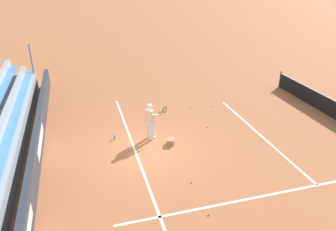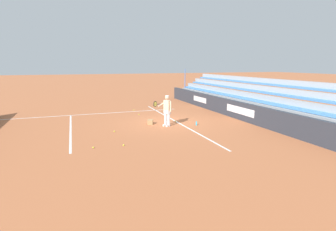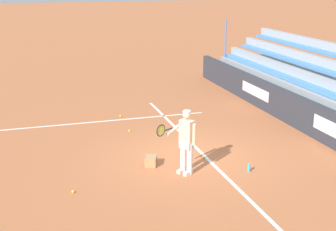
% 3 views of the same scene
% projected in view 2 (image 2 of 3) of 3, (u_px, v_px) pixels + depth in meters
% --- Properties ---
extents(ground_plane, '(160.00, 160.00, 0.00)m').
position_uv_depth(ground_plane, '(168.00, 122.00, 15.77)').
color(ground_plane, '#B7663D').
extents(court_baseline_white, '(12.00, 0.10, 0.01)m').
position_uv_depth(court_baseline_white, '(175.00, 121.00, 15.94)').
color(court_baseline_white, white).
rests_on(court_baseline_white, ground).
extents(court_sideline_white, '(0.10, 12.00, 0.01)m').
position_uv_depth(court_sideline_white, '(94.00, 114.00, 18.22)').
color(court_sideline_white, white).
rests_on(court_sideline_white, ground).
extents(court_service_line_white, '(8.22, 0.10, 0.01)m').
position_uv_depth(court_service_line_white, '(71.00, 129.00, 13.93)').
color(court_service_line_white, white).
rests_on(court_service_line_white, ground).
extents(back_wall_sponsor_board, '(20.17, 0.25, 1.10)m').
position_uv_depth(back_wall_sponsor_board, '(232.00, 108.00, 17.17)').
color(back_wall_sponsor_board, '#2D333D').
rests_on(back_wall_sponsor_board, ground).
extents(bleacher_stand, '(19.17, 2.40, 2.95)m').
position_uv_depth(bleacher_stand, '(255.00, 104.00, 17.75)').
color(bleacher_stand, '#9EA3A8').
rests_on(bleacher_stand, ground).
extents(tennis_player, '(0.55, 1.07, 1.71)m').
position_uv_depth(tennis_player, '(167.00, 110.00, 14.50)').
color(tennis_player, silver).
rests_on(tennis_player, ground).
extents(ball_box_cardboard, '(0.48, 0.43, 0.26)m').
position_uv_depth(ball_box_cardboard, '(150.00, 122.00, 15.10)').
color(ball_box_cardboard, '#A87F51').
rests_on(ball_box_cardboard, ground).
extents(tennis_ball_by_box, '(0.07, 0.07, 0.07)m').
position_uv_depth(tennis_ball_by_box, '(114.00, 131.00, 13.37)').
color(tennis_ball_by_box, '#CCE533').
rests_on(tennis_ball_by_box, ground).
extents(tennis_ball_toward_net, '(0.07, 0.07, 0.07)m').
position_uv_depth(tennis_ball_toward_net, '(175.00, 121.00, 15.70)').
color(tennis_ball_toward_net, '#CCE533').
rests_on(tennis_ball_toward_net, ground).
extents(tennis_ball_far_right, '(0.07, 0.07, 0.07)m').
position_uv_depth(tennis_ball_far_right, '(93.00, 147.00, 10.79)').
color(tennis_ball_far_right, '#CCE533').
rests_on(tennis_ball_far_right, ground).
extents(tennis_ball_midcourt, '(0.07, 0.07, 0.07)m').
position_uv_depth(tennis_ball_midcourt, '(124.00, 145.00, 11.11)').
color(tennis_ball_midcourt, '#CCE533').
rests_on(tennis_ball_midcourt, ground).
extents(tennis_ball_on_baseline, '(0.07, 0.07, 0.07)m').
position_uv_depth(tennis_ball_on_baseline, '(134.00, 110.00, 19.53)').
color(tennis_ball_on_baseline, '#CCE533').
rests_on(tennis_ball_on_baseline, ground).
extents(tennis_ball_stray_back, '(0.07, 0.07, 0.07)m').
position_uv_depth(tennis_ball_stray_back, '(139.00, 114.00, 17.88)').
color(tennis_ball_stray_back, '#CCE533').
rests_on(tennis_ball_stray_back, ground).
extents(water_bottle, '(0.07, 0.07, 0.22)m').
position_uv_depth(water_bottle, '(196.00, 123.00, 14.83)').
color(water_bottle, '#33B2E5').
rests_on(water_bottle, ground).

